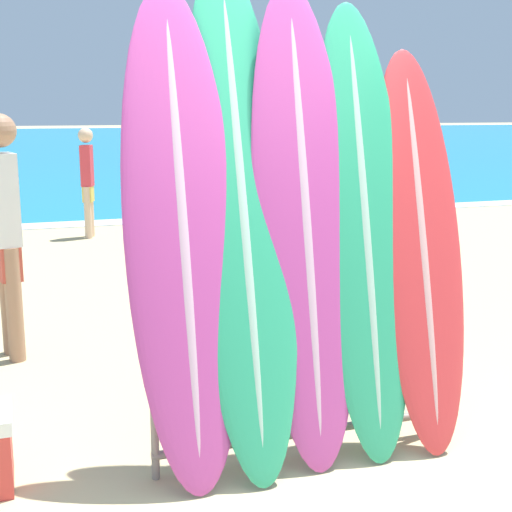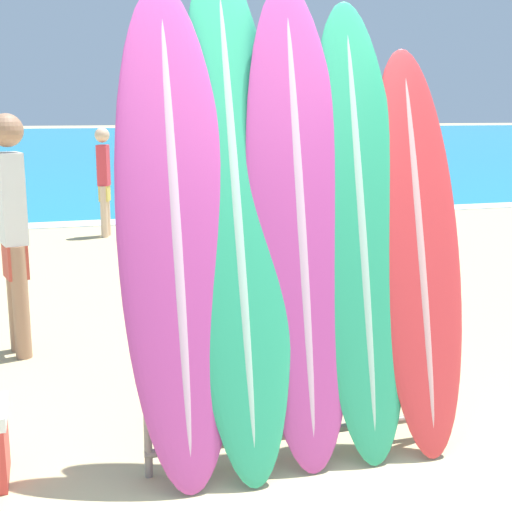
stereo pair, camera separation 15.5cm
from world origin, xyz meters
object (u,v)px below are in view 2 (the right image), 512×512
object	(u,v)px
surfboard_rack	(301,369)
person_near_water	(211,174)
surfboard_slot_2	(300,227)
surfboard_slot_0	(176,236)
surfboard_slot_1	(236,218)
person_far_right	(104,178)
person_mid_beach	(13,227)
surfboard_slot_4	(418,252)
surfboard_slot_3	(360,232)
person_far_left	(393,213)

from	to	relation	value
surfboard_rack	person_near_water	xyz separation A→B (m)	(0.94, 6.04, 0.46)
surfboard_slot_2	surfboard_slot_0	bearing A→B (deg)	179.99
surfboard_slot_1	person_far_right	distance (m)	6.92
person_mid_beach	surfboard_slot_4	bearing A→B (deg)	32.36
surfboard_slot_1	person_mid_beach	size ratio (longest dim) A/B	1.44
surfboard_slot_3	person_far_left	world-z (taller)	surfboard_slot_3
surfboard_slot_3	person_far_left	xyz separation A→B (m)	(1.36, 2.26, -0.27)
surfboard_slot_0	surfboard_slot_1	size ratio (longest dim) A/B	0.95
surfboard_slot_4	person_near_water	distance (m)	6.04
surfboard_slot_3	surfboard_slot_0	bearing A→B (deg)	179.65
surfboard_slot_0	surfboard_slot_1	bearing A→B (deg)	5.56
surfboard_slot_2	person_far_right	world-z (taller)	surfboard_slot_2
surfboard_rack	surfboard_slot_3	size ratio (longest dim) A/B	0.69
person_near_water	person_far_right	xyz separation A→B (m)	(-1.33, 0.94, -0.10)
surfboard_slot_1	surfboard_slot_4	world-z (taller)	surfboard_slot_1
person_near_water	person_far_left	world-z (taller)	person_near_water
surfboard_rack	person_mid_beach	xyz separation A→B (m)	(-1.44, 2.07, 0.48)
surfboard_slot_2	person_near_water	world-z (taller)	surfboard_slot_2
surfboard_slot_4	surfboard_slot_0	bearing A→B (deg)	178.46
surfboard_rack	surfboard_slot_1	distance (m)	0.85
person_far_right	surfboard_slot_3	bearing A→B (deg)	24.11
surfboard_slot_2	surfboard_slot_4	size ratio (longest dim) A/B	1.15
surfboard_slot_3	person_far_left	bearing A→B (deg)	58.93
surfboard_slot_0	person_far_left	world-z (taller)	surfboard_slot_0
surfboard_rack	person_far_right	size ratio (longest dim) A/B	1.06
person_mid_beach	person_far_right	distance (m)	5.01
person_near_water	person_far_left	size ratio (longest dim) A/B	1.04
surfboard_rack	surfboard_slot_1	size ratio (longest dim) A/B	0.64
surfboard_slot_4	person_far_right	bearing A→B (deg)	98.51
person_near_water	surfboard_slot_3	bearing A→B (deg)	-45.99
surfboard_slot_1	surfboard_slot_4	size ratio (longest dim) A/B	1.20
surfboard_slot_2	surfboard_slot_1	bearing A→B (deg)	174.70
surfboard_rack	surfboard_slot_0	bearing A→B (deg)	176.06
surfboard_slot_4	person_far_right	size ratio (longest dim) A/B	1.37
person_mid_beach	surfboard_slot_3	bearing A→B (deg)	27.99
surfboard_slot_1	surfboard_slot_4	xyz separation A→B (m)	(0.97, -0.06, -0.21)
surfboard_slot_4	person_near_water	world-z (taller)	surfboard_slot_4
person_far_left	surfboard_rack	bearing A→B (deg)	-52.88
surfboard_slot_4	person_near_water	size ratio (longest dim) A/B	1.22
surfboard_slot_4	person_mid_beach	xyz separation A→B (m)	(-2.08, 2.07, -0.09)
surfboard_slot_3	person_near_water	xyz separation A→B (m)	(0.61, 6.00, -0.23)
person_mid_beach	person_near_water	bearing A→B (deg)	136.16
surfboard_rack	person_mid_beach	world-z (taller)	person_mid_beach
surfboard_slot_3	person_near_water	world-z (taller)	surfboard_slot_3
surfboard_rack	surfboard_slot_2	xyz separation A→B (m)	(0.00, 0.04, 0.73)
surfboard_slot_3	surfboard_slot_4	bearing A→B (deg)	-5.08
surfboard_slot_3	person_mid_beach	bearing A→B (deg)	130.89
surfboard_slot_1	person_mid_beach	world-z (taller)	surfboard_slot_1
surfboard_slot_2	person_far_left	distance (m)	2.83
surfboard_rack	person_far_left	size ratio (longest dim) A/B	0.98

